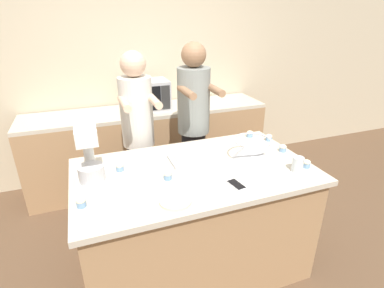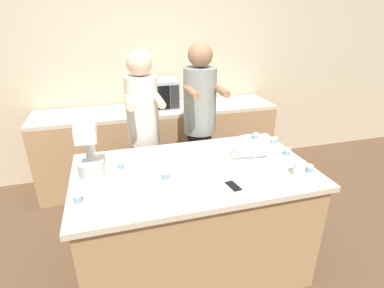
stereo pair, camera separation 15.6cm
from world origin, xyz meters
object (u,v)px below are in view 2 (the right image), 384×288
Objects in this scene: mixing_bowl at (253,151)px; baking_tray at (197,157)px; person_right at (200,129)px; person_left at (144,137)px; cupcake_0 at (287,151)px; drinking_glass at (299,168)px; stand_mixer at (90,155)px; cupcake_3 at (256,136)px; cupcake_6 at (166,174)px; cupcake_1 at (120,164)px; cell_phone at (233,187)px; small_plate at (169,200)px; cupcake_5 at (275,140)px; cupcake_4 at (78,197)px; cupcake_2 at (309,168)px; microwave_oven at (156,94)px.

mixing_bowl is 0.71× the size of baking_tray.
mixing_bowl is at bearing -74.95° from person_right.
person_right is (0.54, 0.00, 0.02)m from person_left.
drinking_glass is at bearing -108.56° from cupcake_0.
stand_mixer reaches higher than cupcake_3.
stand_mixer is at bearing 163.73° from cupcake_6.
cupcake_1 is at bearing 170.53° from mixing_bowl.
cell_phone is 0.51m from drinking_glass.
baking_tray is at bearing 5.25° from stand_mixer.
small_plate is at bearing -96.81° from cupcake_6.
cupcake_3 is (0.96, -0.34, 0.04)m from person_left.
baking_tray is 2.09× the size of small_plate.
cupcake_0 is (0.11, 0.31, -0.02)m from drinking_glass.
baking_tray is at bearing -170.59° from cupcake_5.
drinking_glass is 1.78× the size of cupcake_1.
person_right reaches higher than cupcake_5.
cupcake_5 is (0.63, 0.57, 0.03)m from cell_phone.
cell_phone is at bearing -67.03° from person_left.
cupcake_5 is (0.54, -0.47, 0.01)m from person_right.
baking_tray is at bearing 21.69° from cupcake_4.
drinking_glass is 1.78× the size of cupcake_3.
person_left is at bearing -179.94° from person_right.
person_left reaches higher than baking_tray.
small_plate is 3.25× the size of cupcake_0.
person_right is 1.05m from cell_phone.
cupcake_6 is (-1.01, -0.10, 0.00)m from cupcake_0.
cupcake_4 is 1.00× the size of cupcake_6.
cupcake_0 is at bearing 89.10° from cupcake_2.
cupcake_5 is (0.34, 0.26, -0.06)m from mixing_bowl.
cell_phone is (-0.29, -0.31, -0.08)m from mixing_bowl.
person_right is at bearing 105.05° from mixing_bowl.
drinking_glass reaches higher than cupcake_2.
cupcake_0 is (0.52, -0.71, 0.01)m from person_right.
person_right is 1.10m from drinking_glass.
cell_phone is 1.42× the size of drinking_glass.
baking_tray is 6.78× the size of cupcake_2.
cupcake_4 is at bearing 173.53° from cell_phone.
microwave_oven is at bearing 69.52° from cupcake_1.
cupcake_1 reaches higher than cell_phone.
baking_tray is (-0.20, -0.60, 0.00)m from person_right.
cupcake_6 is at bearing 149.36° from cell_phone.
stand_mixer is 6.77× the size of cupcake_0.
drinking_glass is 0.56m from cupcake_5.
cupcake_6 reaches higher than small_plate.
cupcake_2 is at bearing -92.92° from cupcake_5.
small_plate is 1.04m from cupcake_2.
person_right reaches higher than mixing_bowl.
person_right is at bearing 84.87° from cell_phone.
person_right reaches higher than cupcake_2.
stand_mixer is at bearing 167.46° from cupcake_2.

